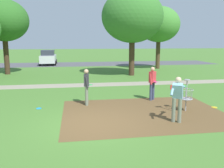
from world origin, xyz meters
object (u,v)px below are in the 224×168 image
object	(u,v)px
player_waiting_left	(177,97)
tree_mid_right	(132,17)
tree_near_left	(159,25)
frisbee_by_tee	(39,108)
disc_golf_basket	(185,94)
player_foreground_watching	(87,85)
player_throwing	(152,81)
tree_mid_center	(4,21)
parked_car_leftmost	(48,57)
frisbee_far_left	(214,107)

from	to	relation	value
player_waiting_left	tree_mid_right	world-z (taller)	tree_mid_right
tree_mid_right	tree_near_left	bearing A→B (deg)	48.42
player_waiting_left	tree_near_left	world-z (taller)	tree_near_left
player_waiting_left	frisbee_by_tee	distance (m)	6.06
tree_near_left	disc_golf_basket	bearing A→B (deg)	-105.61
disc_golf_basket	player_foreground_watching	xyz separation A→B (m)	(-4.11, 1.67, 0.21)
player_throwing	player_waiting_left	distance (m)	3.39
player_throwing	player_waiting_left	world-z (taller)	same
player_throwing	tree_near_left	size ratio (longest dim) A/B	0.26
player_foreground_watching	tree_mid_center	world-z (taller)	tree_mid_center
parked_car_leftmost	tree_mid_center	bearing A→B (deg)	-108.24
frisbee_by_tee	tree_near_left	world-z (taller)	tree_near_left
disc_golf_basket	tree_mid_right	distance (m)	11.74
player_foreground_watching	player_throwing	world-z (taller)	same
player_foreground_watching	player_throwing	bearing A→B (deg)	7.10
frisbee_by_tee	frisbee_far_left	size ratio (longest dim) A/B	0.91
player_throwing	frisbee_by_tee	distance (m)	5.65
tree_near_left	tree_mid_center	xyz separation A→B (m)	(-14.97, -2.13, 0.06)
player_foreground_watching	player_throwing	distance (m)	3.38
disc_golf_basket	player_throwing	world-z (taller)	player_throwing
frisbee_by_tee	tree_mid_right	distance (m)	12.65
player_waiting_left	tree_near_left	size ratio (longest dim) A/B	0.26
player_throwing	parked_car_leftmost	world-z (taller)	parked_car_leftmost
disc_golf_basket	player_throwing	size ratio (longest dim) A/B	0.81
player_foreground_watching	parked_car_leftmost	bearing A→B (deg)	100.60
tree_near_left	frisbee_by_tee	bearing A→B (deg)	-126.98
player_throwing	tree_mid_center	bearing A→B (deg)	131.32
player_throwing	tree_mid_right	distance (m)	9.79
disc_golf_basket	frisbee_by_tee	xyz separation A→B (m)	(-6.29, 1.37, -0.74)
player_foreground_watching	tree_mid_center	xyz separation A→B (m)	(-6.54, 11.67, 3.76)
frisbee_far_left	player_waiting_left	bearing A→B (deg)	-148.05
player_waiting_left	tree_near_left	distance (m)	17.95
player_foreground_watching	frisbee_far_left	xyz separation A→B (m)	(5.73, -1.38, -0.96)
disc_golf_basket	tree_near_left	bearing A→B (deg)	74.39
tree_mid_center	tree_near_left	bearing A→B (deg)	8.08
player_waiting_left	parked_car_leftmost	bearing A→B (deg)	106.74
disc_golf_basket	parked_car_leftmost	distance (m)	23.15
tree_mid_right	player_foreground_watching	bearing A→B (deg)	-115.50
player_foreground_watching	frisbee_far_left	bearing A→B (deg)	-13.59
parked_car_leftmost	disc_golf_basket	bearing A→B (deg)	-70.11
player_waiting_left	disc_golf_basket	bearing A→B (deg)	54.36
tree_near_left	player_throwing	bearing A→B (deg)	-110.81
frisbee_far_left	tree_mid_center	size ratio (longest dim) A/B	0.04
tree_mid_center	parked_car_leftmost	xyz separation A→B (m)	(2.78, 8.43, -3.81)
frisbee_far_left	tree_near_left	distance (m)	16.11
frisbee_by_tee	tree_near_left	distance (m)	18.25
player_foreground_watching	frisbee_by_tee	distance (m)	2.40
player_throwing	tree_mid_right	bearing A→B (deg)	83.09
parked_car_leftmost	player_waiting_left	bearing A→B (deg)	-73.26
tree_mid_center	parked_car_leftmost	world-z (taller)	tree_mid_center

